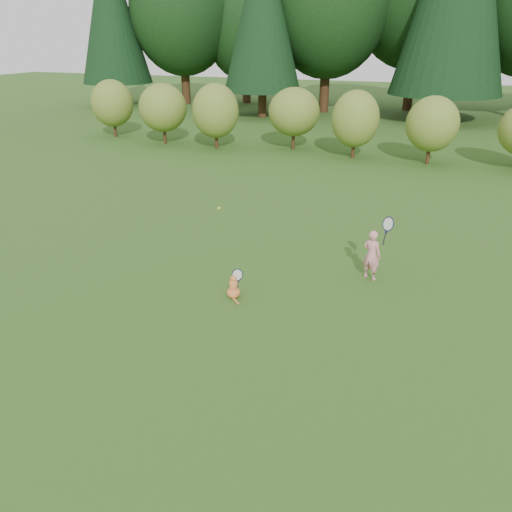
% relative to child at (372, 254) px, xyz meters
% --- Properties ---
extents(ground, '(100.00, 100.00, 0.00)m').
position_rel_child_xyz_m(ground, '(-2.23, -2.01, -0.55)').
color(ground, '#204B15').
rests_on(ground, ground).
extents(shrub_row, '(28.00, 3.00, 2.80)m').
position_rel_child_xyz_m(shrub_row, '(-2.23, 10.99, 0.85)').
color(shrub_row, '#5B7022').
rests_on(shrub_row, ground).
extents(child, '(0.63, 0.45, 1.56)m').
position_rel_child_xyz_m(child, '(0.00, 0.00, 0.00)').
color(child, pink).
rests_on(child, ground).
extents(cat, '(0.42, 0.60, 0.60)m').
position_rel_child_xyz_m(cat, '(-2.32, -1.66, -0.32)').
color(cat, '#C55326').
rests_on(cat, ground).
extents(tennis_ball, '(0.07, 0.07, 0.07)m').
position_rel_child_xyz_m(tennis_ball, '(-3.20, -0.28, 0.68)').
color(tennis_ball, '#B0DD1A').
rests_on(tennis_ball, ground).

